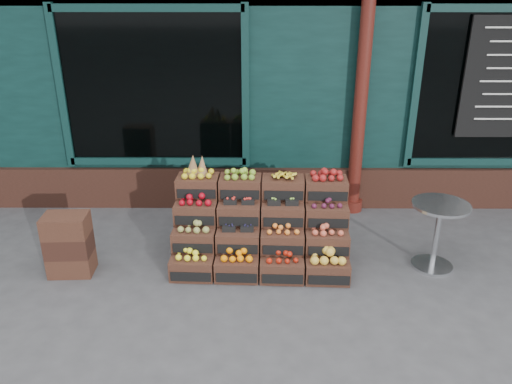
{
  "coord_description": "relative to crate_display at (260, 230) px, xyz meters",
  "views": [
    {
      "loc": [
        -0.17,
        -4.59,
        3.1
      ],
      "look_at": [
        -0.2,
        0.7,
        0.85
      ],
      "focal_mm": 35.0,
      "sensor_mm": 36.0,
      "label": 1
    }
  ],
  "objects": [
    {
      "name": "shop_facade",
      "position": [
        0.15,
        4.48,
        2.01
      ],
      "size": [
        12.0,
        6.24,
        4.8
      ],
      "color": "black",
      "rests_on": "ground"
    },
    {
      "name": "shopkeeper",
      "position": [
        -1.8,
        2.35,
        0.64
      ],
      "size": [
        0.82,
        0.62,
        2.05
      ],
      "primitive_type": "imported",
      "rotation": [
        0.0,
        0.0,
        3.32
      ],
      "color": "#164E1A",
      "rests_on": "ground"
    },
    {
      "name": "spare_crates",
      "position": [
        -2.16,
        -0.31,
        -0.02
      ],
      "size": [
        0.5,
        0.35,
        0.72
      ],
      "rotation": [
        0.0,
        0.0,
        0.04
      ],
      "color": "#412419",
      "rests_on": "ground"
    },
    {
      "name": "crate_display",
      "position": [
        0.0,
        0.0,
        0.0
      ],
      "size": [
        2.04,
        1.05,
        1.25
      ],
      "rotation": [
        0.0,
        0.0,
        -0.04
      ],
      "color": "#412419",
      "rests_on": "ground"
    },
    {
      "name": "ground",
      "position": [
        0.15,
        -0.63,
        -0.39
      ],
      "size": [
        60.0,
        60.0,
        0.0
      ],
      "primitive_type": "plane",
      "color": "#414144",
      "rests_on": "ground"
    },
    {
      "name": "bistro_table",
      "position": [
        2.01,
        -0.16,
        0.12
      ],
      "size": [
        0.64,
        0.64,
        0.81
      ],
      "rotation": [
        0.0,
        0.0,
        -0.15
      ],
      "color": "silver",
      "rests_on": "ground"
    }
  ]
}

